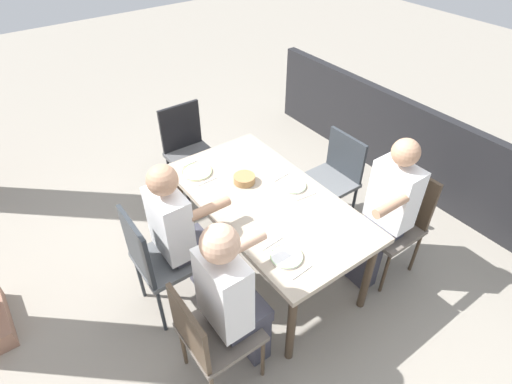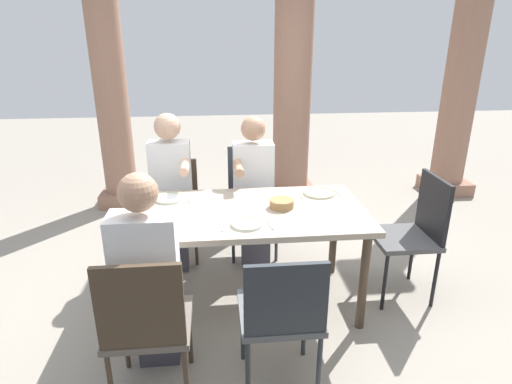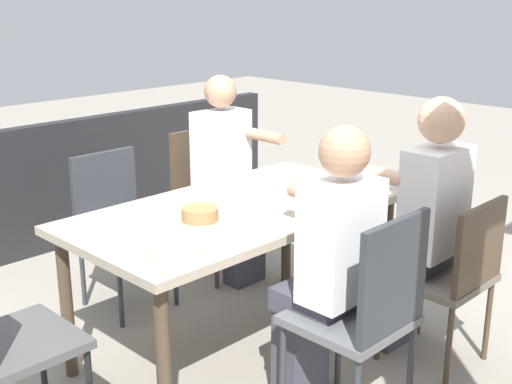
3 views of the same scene
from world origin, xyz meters
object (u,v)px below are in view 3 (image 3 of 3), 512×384
plate_0 (347,192)px  dining_table (238,221)px  chair_mid_south (118,217)px  plate_2 (177,251)px  chair_west_south (209,192)px  bread_basket (200,214)px  chair_mid_north (366,309)px  diner_woman_green (229,173)px  chair_west_north (452,271)px  diner_guest_third (328,264)px  plate_1 (205,194)px  diner_man_white (421,220)px

plate_0 → dining_table: bearing=-24.9°
chair_mid_south → plate_0: chair_mid_south is taller
plate_0 → plate_2: (1.14, 0.01, -0.00)m
dining_table → chair_west_south: (-0.57, -0.87, -0.16)m
plate_0 → bread_basket: 0.84m
chair_west_south → chair_mid_north: chair_mid_north is taller
bread_basket → chair_mid_north: bearing=99.0°
chair_west_south → diner_woman_green: size_ratio=0.72×
plate_2 → plate_0: bearing=-179.6°
chair_west_south → bread_basket: 1.25m
chair_west_north → plate_0: chair_west_north is taller
diner_guest_third → plate_1: diner_guest_third is taller
chair_west_north → plate_1: 1.28m
diner_woman_green → diner_guest_third: size_ratio=1.00×
dining_table → chair_mid_south: size_ratio=1.90×
chair_west_north → diner_guest_third: (0.70, -0.20, 0.19)m
dining_table → plate_0: plate_0 is taller
diner_man_white → plate_0: size_ratio=6.18×
diner_guest_third → chair_west_south: bearing=-114.5°
chair_mid_north → plate_2: 0.79m
chair_mid_north → chair_mid_south: size_ratio=1.08×
chair_mid_south → plate_2: (0.46, 1.12, 0.24)m
dining_table → plate_1: (-0.01, -0.25, 0.08)m
chair_mid_south → bread_basket: chair_mid_south is taller
chair_mid_south → plate_0: 1.32m
plate_2 → diner_woman_green: bearing=-141.1°
chair_west_south → plate_2: 1.64m
dining_table → chair_mid_north: (0.13, 0.87, -0.13)m
diner_guest_third → diner_woman_green: bearing=-117.5°
chair_mid_south → diner_woman_green: size_ratio=0.69×
chair_west_north → diner_guest_third: size_ratio=0.67×
chair_west_south → bread_basket: chair_west_south is taller
dining_table → plate_0: 0.61m
chair_mid_south → plate_0: (-0.67, 1.12, 0.24)m
chair_mid_south → diner_guest_third: 1.54m
dining_table → chair_mid_south: (0.13, -0.86, -0.16)m
bread_basket → plate_0: bearing=163.9°
chair_mid_south → diner_guest_third: size_ratio=0.69×
dining_table → diner_guest_third: bearing=79.3°
diner_woman_green → bread_basket: bearing=39.9°
chair_west_north → plate_0: bearing=-87.3°
plate_1 → bread_basket: bearing=45.5°
chair_west_north → chair_mid_north: size_ratio=0.89×
chair_mid_north → diner_woman_green: 1.71m
diner_man_white → plate_1: size_ratio=6.43×
plate_1 → bread_basket: 0.38m
dining_table → chair_west_south: 1.05m
plate_0 → chair_mid_south: bearing=-58.9°
chair_west_south → plate_0: bearing=88.6°
chair_mid_south → diner_man_white: diner_man_white is taller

